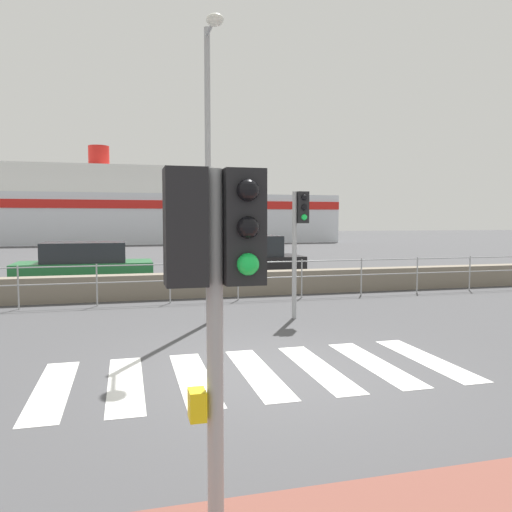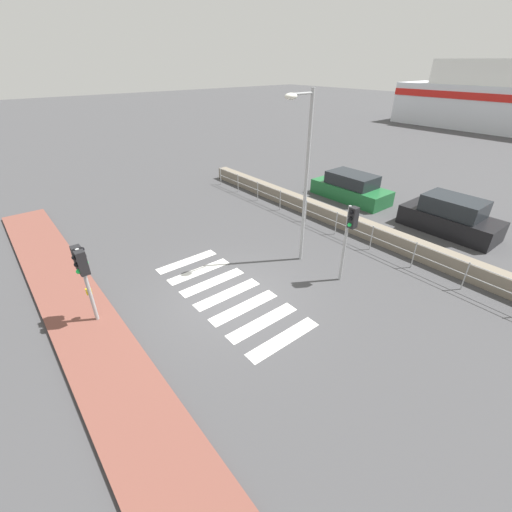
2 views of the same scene
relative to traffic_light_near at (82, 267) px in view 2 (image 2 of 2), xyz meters
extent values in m
plane|color=#424244|center=(1.47, 3.75, -1.91)|extent=(160.00, 160.00, 0.00)
cube|color=brown|center=(1.47, -0.35, -1.85)|extent=(24.00, 1.80, 0.12)
cube|color=silver|center=(-1.44, 3.75, -1.90)|extent=(0.45, 2.40, 0.01)
cube|color=silver|center=(-0.54, 3.75, -1.90)|extent=(0.45, 2.40, 0.01)
cube|color=silver|center=(0.36, 3.75, -1.90)|extent=(0.45, 2.40, 0.01)
cube|color=silver|center=(1.26, 3.75, -1.90)|extent=(0.45, 2.40, 0.01)
cube|color=silver|center=(2.16, 3.75, -1.90)|extent=(0.45, 2.40, 0.01)
cube|color=silver|center=(3.06, 3.75, -1.90)|extent=(0.45, 2.40, 0.01)
cube|color=silver|center=(3.96, 3.75, -1.90)|extent=(0.45, 2.40, 0.01)
cube|color=slate|center=(1.47, 10.88, -1.57)|extent=(21.99, 0.55, 0.67)
cylinder|color=#9EA0A3|center=(1.47, 10.00, -0.90)|extent=(19.79, 0.03, 0.03)
cylinder|color=#9EA0A3|center=(1.47, 10.00, -1.32)|extent=(19.79, 0.03, 0.03)
cylinder|color=#9EA0A3|center=(-8.42, 10.00, -1.38)|extent=(0.04, 0.04, 1.06)
cylinder|color=#9EA0A3|center=(-6.62, 10.00, -1.38)|extent=(0.04, 0.04, 1.06)
cylinder|color=#9EA0A3|center=(-4.82, 10.00, -1.38)|extent=(0.04, 0.04, 1.06)
cylinder|color=#9EA0A3|center=(-3.03, 10.00, -1.38)|extent=(0.04, 0.04, 1.06)
cylinder|color=#9EA0A3|center=(-1.23, 10.00, -1.38)|extent=(0.04, 0.04, 1.06)
cylinder|color=#9EA0A3|center=(0.57, 10.00, -1.38)|extent=(0.04, 0.04, 1.06)
cylinder|color=#9EA0A3|center=(2.37, 10.00, -1.38)|extent=(0.04, 0.04, 1.06)
cylinder|color=#9EA0A3|center=(4.17, 10.00, -1.38)|extent=(0.04, 0.04, 1.06)
cylinder|color=#9EA0A3|center=(5.97, 10.00, -1.38)|extent=(0.04, 0.04, 1.06)
cylinder|color=#9EA0A3|center=(0.00, 0.00, -0.68)|extent=(0.10, 0.10, 2.45)
cube|color=black|center=(-0.17, 0.00, 0.21)|extent=(0.24, 0.24, 0.68)
sphere|color=black|center=(-0.17, 0.14, 0.42)|extent=(0.13, 0.13, 0.13)
sphere|color=black|center=(-0.17, 0.14, 0.21)|extent=(0.13, 0.13, 0.13)
sphere|color=#19D84C|center=(-0.17, 0.14, -0.01)|extent=(0.13, 0.13, 0.13)
cube|color=black|center=(0.17, 0.00, 0.21)|extent=(0.24, 0.24, 0.68)
sphere|color=black|center=(0.17, -0.14, 0.42)|extent=(0.13, 0.13, 0.13)
sphere|color=black|center=(0.17, -0.14, 0.21)|extent=(0.13, 0.13, 0.13)
sphere|color=#19D84C|center=(0.17, -0.14, -0.01)|extent=(0.13, 0.13, 0.13)
cube|color=yellow|center=(-0.11, 0.00, -0.86)|extent=(0.10, 0.14, 0.18)
cylinder|color=#9EA0A3|center=(3.02, 7.31, -0.53)|extent=(0.10, 0.10, 2.75)
cube|color=black|center=(3.19, 7.31, 0.51)|extent=(0.24, 0.24, 0.68)
sphere|color=black|center=(3.19, 7.17, 0.72)|extent=(0.13, 0.13, 0.13)
sphere|color=black|center=(3.19, 7.17, 0.51)|extent=(0.13, 0.13, 0.13)
sphere|color=#19D84C|center=(3.19, 7.17, 0.30)|extent=(0.13, 0.13, 0.13)
cylinder|color=#9EA0A3|center=(1.14, 7.27, 1.09)|extent=(0.12, 0.12, 5.98)
cylinder|color=#9EA0A3|center=(1.14, 6.81, 3.93)|extent=(0.07, 0.92, 0.07)
ellipsoid|color=silver|center=(1.14, 6.35, 3.88)|extent=(0.32, 0.42, 0.19)
cube|color=#1E6633|center=(-1.82, 14.13, -1.51)|extent=(4.28, 1.77, 0.78)
cube|color=#1E2328|center=(-1.82, 14.13, -0.80)|extent=(2.57, 1.56, 0.64)
cube|color=black|center=(3.54, 14.13, -1.47)|extent=(4.00, 1.78, 0.87)
cube|color=#1E2328|center=(3.54, 14.13, -0.68)|extent=(2.40, 1.57, 0.71)
camera|label=1|loc=(-0.50, -2.90, 0.25)|focal=35.00mm
camera|label=2|loc=(8.95, -1.28, 4.79)|focal=24.00mm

